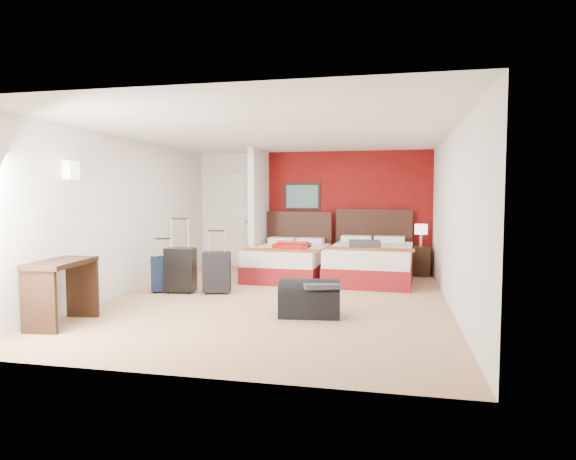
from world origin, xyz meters
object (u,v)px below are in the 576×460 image
(red_suitcase_open, at_px, (292,245))
(desk, at_px, (62,293))
(suitcase_charcoal, at_px, (217,274))
(suitcase_black, at_px, (181,271))
(nightstand, at_px, (420,261))
(bed_left, at_px, (288,262))
(suitcase_navy, at_px, (164,275))
(table_lamp, at_px, (421,235))
(duffel_bag, at_px, (310,301))
(bed_right, at_px, (371,263))

(red_suitcase_open, bearing_deg, desk, -113.65)
(suitcase_charcoal, relative_size, desk, 0.67)
(red_suitcase_open, distance_m, suitcase_black, 2.28)
(nightstand, relative_size, suitcase_black, 0.81)
(bed_left, distance_m, suitcase_navy, 2.48)
(nightstand, bearing_deg, table_lamp, 0.00)
(suitcase_charcoal, bearing_deg, bed_left, 52.31)
(suitcase_black, relative_size, suitcase_navy, 1.27)
(red_suitcase_open, bearing_deg, duffel_bag, -69.39)
(suitcase_charcoal, distance_m, desk, 2.50)
(bed_left, xyz_separation_m, suitcase_black, (-1.40, -1.80, 0.06))
(suitcase_black, height_order, duffel_bag, suitcase_black)
(duffel_bag, bearing_deg, red_suitcase_open, 99.27)
(suitcase_black, bearing_deg, nightstand, 27.67)
(suitcase_charcoal, bearing_deg, desk, -130.48)
(red_suitcase_open, bearing_deg, nightstand, 25.28)
(red_suitcase_open, bearing_deg, table_lamp, 25.28)
(red_suitcase_open, distance_m, nightstand, 2.58)
(red_suitcase_open, height_order, suitcase_black, suitcase_black)
(nightstand, bearing_deg, desk, -125.94)
(bed_left, distance_m, desk, 4.41)
(bed_left, bearing_deg, suitcase_navy, -130.62)
(suitcase_charcoal, xyz_separation_m, suitcase_navy, (-0.89, -0.08, -0.04))
(desk, bearing_deg, suitcase_black, 69.45)
(bed_left, relative_size, bed_right, 0.91)
(duffel_bag, height_order, desk, desk)
(bed_right, height_order, table_lamp, table_lamp)
(red_suitcase_open, height_order, suitcase_charcoal, red_suitcase_open)
(red_suitcase_open, xyz_separation_m, suitcase_charcoal, (-0.91, -1.63, -0.31))
(red_suitcase_open, distance_m, table_lamp, 2.56)
(suitcase_black, xyz_separation_m, desk, (-0.57, -2.15, 0.05))
(table_lamp, height_order, suitcase_charcoal, table_lamp)
(bed_left, relative_size, desk, 2.04)
(suitcase_black, xyz_separation_m, suitcase_navy, (-0.29, -0.02, -0.07))
(duffel_bag, xyz_separation_m, desk, (-2.87, -1.04, 0.20))
(suitcase_charcoal, xyz_separation_m, duffel_bag, (1.71, -1.17, -0.12))
(bed_right, bearing_deg, suitcase_black, -145.40)
(red_suitcase_open, height_order, duffel_bag, red_suitcase_open)
(bed_right, distance_m, table_lamp, 1.31)
(nightstand, height_order, desk, desk)
(red_suitcase_open, distance_m, duffel_bag, 2.95)
(nightstand, height_order, duffel_bag, nightstand)
(nightstand, bearing_deg, suitcase_black, -138.99)
(suitcase_navy, bearing_deg, suitcase_charcoal, -21.58)
(nightstand, xyz_separation_m, suitcase_black, (-3.90, -2.59, 0.07))
(nightstand, distance_m, suitcase_navy, 4.94)
(bed_right, distance_m, nightstand, 1.22)
(bed_right, relative_size, suitcase_navy, 3.87)
(suitcase_navy, bearing_deg, suitcase_black, -23.51)
(desk, bearing_deg, nightstand, 41.07)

